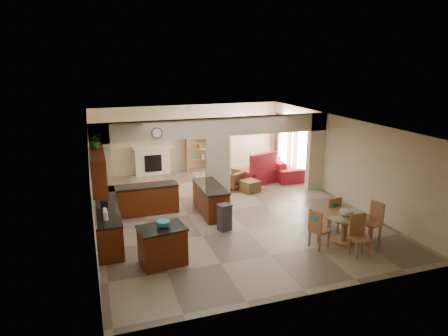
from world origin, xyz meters
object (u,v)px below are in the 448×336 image
object	(u,v)px
dining_table	(345,224)
sofa	(279,166)
armchair	(233,179)
kitchen_island	(162,245)

from	to	relation	value
dining_table	sofa	bearing A→B (deg)	79.13
sofa	armchair	size ratio (longest dim) A/B	3.68
sofa	armchair	xyz separation A→B (m)	(-2.37, -0.94, -0.06)
dining_table	armchair	world-z (taller)	dining_table
sofa	dining_table	bearing A→B (deg)	170.05
kitchen_island	dining_table	size ratio (longest dim) A/B	1.03
kitchen_island	sofa	size ratio (longest dim) A/B	0.44
dining_table	armchair	distance (m)	5.37
dining_table	kitchen_island	bearing A→B (deg)	175.07
kitchen_island	armchair	distance (m)	5.96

